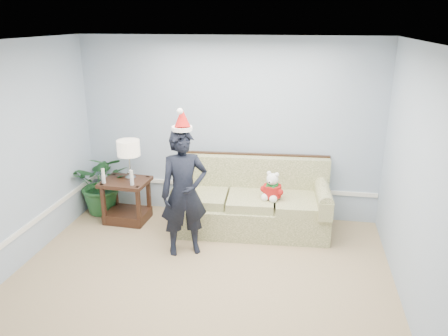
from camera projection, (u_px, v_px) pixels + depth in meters
name	position (u px, v px, depth m)	size (l,w,h in m)	color
room_shell	(184.00, 191.00, 4.19)	(4.54, 5.04, 2.74)	tan
wainscot_trim	(124.00, 215.00, 5.77)	(4.49, 4.99, 0.06)	white
sofa	(252.00, 204.00, 6.34)	(2.24, 1.07, 1.02)	#4D5C2B
side_table	(127.00, 205.00, 6.58)	(0.70, 0.59, 0.65)	#3C2115
table_lamp	(129.00, 150.00, 6.37)	(0.33, 0.33, 0.59)	silver
candle_pair	(117.00, 177.00, 6.28)	(0.49, 0.06, 0.22)	silver
houseplant	(103.00, 183.00, 6.79)	(0.88, 0.76, 0.98)	#22572B
man	(184.00, 193.00, 5.51)	(0.60, 0.40, 1.65)	black
santa_hat	(182.00, 120.00, 5.22)	(0.31, 0.34, 0.29)	white
teddy_bear	(272.00, 189.00, 6.02)	(0.32, 0.32, 0.41)	white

